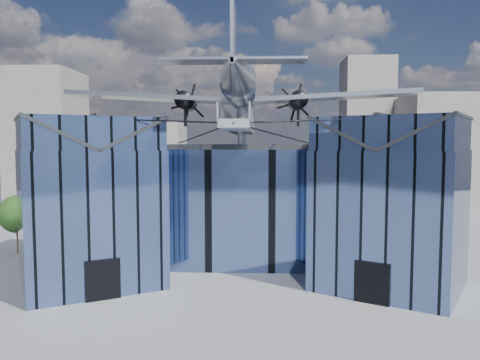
{
  "coord_description": "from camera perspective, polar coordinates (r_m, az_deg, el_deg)",
  "views": [
    {
      "loc": [
        1.44,
        -33.26,
        9.95
      ],
      "look_at": [
        0.0,
        2.0,
        7.2
      ],
      "focal_mm": 35.0,
      "sensor_mm": 36.0,
      "label": 1
    }
  ],
  "objects": [
    {
      "name": "ground_plane",
      "position": [
        34.75,
        -0.14,
        -12.18
      ],
      "size": [
        120.0,
        120.0,
        0.0
      ],
      "primitive_type": "plane",
      "color": "gray"
    },
    {
      "name": "bg_towers",
      "position": [
        83.75,
        2.35,
        4.49
      ],
      "size": [
        77.0,
        24.5,
        26.0
      ],
      "color": "gray",
      "rests_on": "ground"
    },
    {
      "name": "tree_side_w",
      "position": [
        46.66,
        -25.46,
        -3.78
      ],
      "size": [
        3.7,
        3.7,
        5.35
      ],
      "rotation": [
        0.0,
        0.0,
        0.08
      ],
      "color": "#332414",
      "rests_on": "ground"
    },
    {
      "name": "museum",
      "position": [
        39.35,
        0.23,
        -1.98
      ],
      "size": [
        32.88,
        24.5,
        17.6
      ],
      "color": "#4E679F",
      "rests_on": "ground"
    },
    {
      "name": "tree_side_e",
      "position": [
        50.81,
        23.53,
        -2.8
      ],
      "size": [
        4.27,
        4.27,
        5.7
      ],
      "rotation": [
        0.0,
        0.0,
        0.19
      ],
      "color": "#332414",
      "rests_on": "ground"
    }
  ]
}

